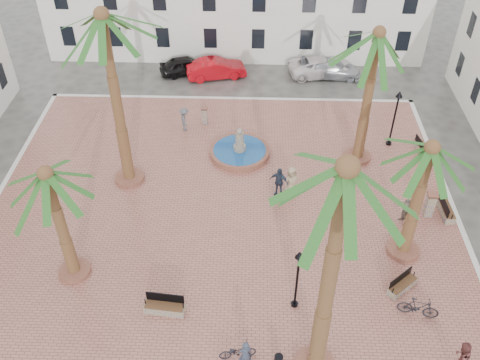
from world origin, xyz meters
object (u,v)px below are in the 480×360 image
Objects in this scene: cyclist_a at (245,354)px; car_silver at (331,69)px; palm_e at (428,163)px; palm_sw at (50,188)px; palm_s at (343,195)px; bench_s at (165,307)px; bollard_n at (205,115)px; bollard_se at (314,358)px; palm_ne at (377,48)px; bicycle_b at (418,307)px; lamppost_e at (396,109)px; bicycle_a at (238,351)px; cyclist_b at (460,359)px; pedestrian_east at (406,211)px; pedestrian_fountain_b at (279,182)px; lamppost_s at (298,270)px; bollard_e at (430,204)px; fountain at (240,151)px; car_white at (322,67)px; palm_nw at (105,35)px; bench_se at (402,285)px; bench_ne at (422,148)px; pedestrian_north at (184,119)px; car_black at (186,65)px; bench_e at (446,210)px; pedestrian_fountain_a at (291,181)px; car_red at (216,69)px.

cyclist_a reaches higher than car_silver.
palm_sw is at bearing -173.31° from palm_e.
palm_s is at bearing -22.60° from palm_sw.
bench_s is 15.48m from bollard_n.
palm_ne is at bearing 75.31° from bollard_se.
bollard_n is at bearing 49.45° from bicycle_b.
lamppost_e is 2.47× the size of bicycle_a.
palm_ne reaches higher than cyclist_b.
pedestrian_fountain_b is at bearing -126.25° from pedestrian_east.
cyclist_b is at bearing 160.07° from cyclist_a.
pedestrian_fountain_b is at bearing 31.33° from palm_sw.
bollard_se is 3.20m from bicycle_a.
lamppost_s is 14.52m from lamppost_e.
bollard_e is at bearing -120.73° from cyclist_b.
bollard_n is 18.36m from cyclist_a.
pedestrian_fountain_b is (-0.60, 7.79, -1.54)m from lamppost_s.
palm_ne is 16.47m from bollard_se.
palm_s is 7.05× the size of pedestrian_east.
bicycle_b is at bearing -94.85° from cyclist_b.
bicycle_b is at bearing -94.85° from lamppost_e.
bollard_e is 1.58m from pedestrian_east.
lamppost_e is at bearing 8.23° from fountain.
palm_nw is at bearing 127.12° from car_white.
lamppost_e is at bearing 41.96° from bench_se.
bicycle_b is at bearing -83.72° from bicycle_a.
palm_sw is at bearing 108.94° from bench_ne.
bicycle_b is at bearing 179.85° from cyclist_a.
bollard_se is 18.73m from pedestrian_north.
palm_s is at bearing 143.05° from bench_ne.
fountain is 17.47m from cyclist_b.
cyclist_b is 0.47× the size of car_black.
bench_e is 0.46× the size of lamppost_e.
bicycle_a is at bearing -132.39° from lamppost_s.
lamppost_e is at bearing -158.72° from car_silver.
palm_sw is 13.33m from pedestrian_fountain_a.
pedestrian_north is (-6.80, 6.26, -0.10)m from pedestrian_fountain_a.
pedestrian_fountain_a is at bearing 168.64° from bollard_e.
cyclist_b is (-2.09, -15.34, 0.73)m from bench_ne.
bench_s is at bearing 160.06° from car_silver.
lamppost_s is (-8.60, -6.46, 2.21)m from bench_e.
car_red is at bearing 74.14° from palm_sw.
fountain reaches higher than pedestrian_fountain_a.
pedestrian_fountain_a is at bearing 92.66° from bollard_se.
bollard_e is 0.82× the size of pedestrian_fountain_b.
pedestrian_fountain_b is (-6.31, 4.25, -4.86)m from palm_e.
bicycle_b is 22.70m from car_white.
bench_ne is at bearing 62.52° from bollard_se.
pedestrian_fountain_a is (0.12, 7.83, -1.54)m from lamppost_s.
bench_s is 0.41× the size of car_silver.
bicycle_a is (6.86, -11.61, -8.76)m from palm_nw.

